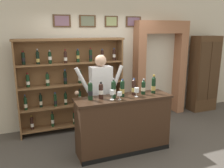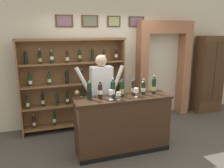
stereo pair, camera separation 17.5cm
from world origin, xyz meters
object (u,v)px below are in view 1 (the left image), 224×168
object	(u,v)px
tasting_bottle_super_tuscan	(134,87)
wine_glass_spare	(120,94)
tasting_bottle_prosecco	(101,91)
tasting_bottle_grappa	(122,88)
wine_shelf	(72,82)
shopkeeper	(101,89)
tasting_counter	(123,124)
wine_glass_left	(137,90)
tasting_bottle_vin_santo	(154,85)
tasting_bottle_rosso	(90,91)
tasting_bottle_brunello	(114,89)
wine_glass_right	(112,93)
tasting_bottle_chianti	(143,87)
side_cabinet	(204,74)

from	to	relation	value
tasting_bottle_super_tuscan	wine_glass_spare	distance (m)	0.39
tasting_bottle_prosecco	tasting_bottle_grappa	distance (m)	0.38
wine_shelf	shopkeeper	world-z (taller)	wine_shelf
tasting_counter	wine_glass_left	bearing A→B (deg)	-18.65
tasting_bottle_vin_santo	tasting_bottle_rosso	bearing A→B (deg)	179.11
wine_shelf	tasting_bottle_rosso	distance (m)	1.22
wine_shelf	tasting_bottle_brunello	bearing A→B (deg)	-70.33
wine_shelf	tasting_bottle_brunello	distance (m)	1.34
wine_glass_right	wine_glass_left	bearing A→B (deg)	1.17
tasting_counter	tasting_bottle_grappa	size ratio (longest dim) A/B	5.48
tasting_bottle_grappa	tasting_bottle_chianti	world-z (taller)	tasting_bottle_grappa
tasting_bottle_grappa	wine_glass_left	world-z (taller)	tasting_bottle_grappa
tasting_counter	tasting_bottle_grappa	bearing A→B (deg)	112.99
wine_shelf	wine_glass_spare	bearing A→B (deg)	-69.83
wine_glass_left	side_cabinet	bearing A→B (deg)	26.42
tasting_bottle_rosso	tasting_bottle_brunello	bearing A→B (deg)	-6.27
wine_glass_left	wine_glass_spare	size ratio (longest dim) A/B	1.18
tasting_bottle_prosecco	wine_glass_left	bearing A→B (deg)	-11.08
tasting_counter	tasting_bottle_super_tuscan	size ratio (longest dim) A/B	5.62
tasting_counter	tasting_bottle_chianti	world-z (taller)	tasting_bottle_chianti
side_cabinet	tasting_bottle_brunello	xyz separation A→B (m)	(-3.06, -1.26, 0.18)
wine_glass_right	wine_glass_spare	world-z (taller)	wine_glass_right
tasting_bottle_prosecco	tasting_bottle_chianti	size ratio (longest dim) A/B	1.00
wine_shelf	wine_glass_spare	world-z (taller)	wine_shelf
tasting_counter	wine_glass_right	world-z (taller)	wine_glass_right
tasting_bottle_super_tuscan	tasting_bottle_vin_santo	world-z (taller)	tasting_bottle_vin_santo
wine_glass_right	wine_glass_spare	distance (m)	0.13
tasting_bottle_brunello	wine_glass_right	world-z (taller)	tasting_bottle_brunello
tasting_bottle_grappa	wine_glass_right	size ratio (longest dim) A/B	1.85
tasting_counter	tasting_bottle_brunello	xyz separation A→B (m)	(-0.18, -0.00, 0.66)
shopkeeper	tasting_bottle_super_tuscan	bearing A→B (deg)	-46.37
wine_glass_right	side_cabinet	bearing A→B (deg)	23.14
tasting_bottle_prosecco	wine_glass_left	xyz separation A→B (m)	(0.60, -0.12, -0.03)
tasting_bottle_rosso	tasting_bottle_brunello	world-z (taller)	tasting_bottle_brunello
wine_glass_left	wine_glass_right	world-z (taller)	wine_glass_right
tasting_bottle_brunello	tasting_bottle_grappa	world-z (taller)	tasting_bottle_brunello
side_cabinet	tasting_bottle_grappa	distance (m)	3.15
wine_glass_spare	tasting_bottle_super_tuscan	bearing A→B (deg)	26.69
tasting_bottle_grappa	tasting_bottle_super_tuscan	xyz separation A→B (m)	(0.23, 0.02, -0.00)
tasting_bottle_rosso	wine_glass_right	distance (m)	0.35
tasting_bottle_chianti	tasting_bottle_prosecco	bearing A→B (deg)	178.65
wine_glass_left	tasting_counter	bearing A→B (deg)	161.35
tasting_bottle_rosso	tasting_bottle_prosecco	bearing A→B (deg)	1.42
tasting_bottle_vin_santo	wine_glass_right	size ratio (longest dim) A/B	2.03
tasting_bottle_chianti	wine_glass_left	world-z (taller)	tasting_bottle_chianti
tasting_counter	wine_glass_spare	bearing A→B (deg)	-135.37
shopkeeper	tasting_bottle_rosso	bearing A→B (deg)	-125.43
tasting_bottle_prosecco	tasting_bottle_grappa	bearing A→B (deg)	-2.71
wine_glass_right	tasting_bottle_brunello	bearing A→B (deg)	52.69
wine_glass_spare	wine_glass_left	bearing A→B (deg)	8.98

